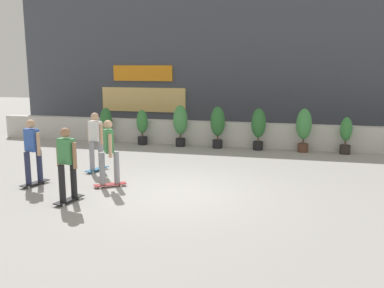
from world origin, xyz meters
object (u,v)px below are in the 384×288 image
at_px(potted_plant_6, 346,134).
at_px(skater_foreground, 67,161).
at_px(potted_plant_3, 218,124).
at_px(potted_plant_0, 106,123).
at_px(potted_plant_4, 259,126).
at_px(potted_plant_5, 304,127).
at_px(skater_far_left, 96,139).
at_px(skater_far_right, 109,150).
at_px(potted_plant_1, 142,125).
at_px(potted_plant_2, 180,122).
at_px(skater_by_wall_right, 32,149).

xyz_separation_m(potted_plant_6, skater_foreground, (-6.58, -6.89, 0.25)).
distance_m(potted_plant_3, skater_foreground, 7.22).
distance_m(potted_plant_0, skater_foreground, 7.24).
bearing_deg(potted_plant_4, potted_plant_5, 0.00).
xyz_separation_m(skater_far_left, skater_foreground, (0.63, -2.73, 0.00)).
height_order(potted_plant_3, skater_far_left, skater_far_left).
height_order(potted_plant_5, skater_far_right, skater_far_right).
height_order(potted_plant_1, skater_foreground, skater_foreground).
bearing_deg(potted_plant_4, skater_far_right, -120.27).
xyz_separation_m(potted_plant_6, skater_far_left, (-7.21, -4.16, 0.25)).
distance_m(potted_plant_2, potted_plant_3, 1.40).
bearing_deg(potted_plant_5, potted_plant_3, 180.00).
distance_m(potted_plant_0, potted_plant_3, 4.38).
xyz_separation_m(potted_plant_5, skater_far_left, (-5.81, -4.16, 0.05)).
distance_m(potted_plant_1, skater_far_left, 4.17).
distance_m(potted_plant_0, potted_plant_4, 5.85).
height_order(potted_plant_2, potted_plant_4, potted_plant_2).
bearing_deg(skater_foreground, potted_plant_1, 96.21).
bearing_deg(potted_plant_3, potted_plant_0, 180.00).
bearing_deg(potted_plant_6, skater_far_right, -138.17).
height_order(potted_plant_6, skater_far_left, skater_far_left).
bearing_deg(potted_plant_0, potted_plant_6, 0.00).
height_order(potted_plant_4, skater_far_left, skater_far_left).
relative_size(potted_plant_4, potted_plant_5, 0.98).
height_order(potted_plant_2, skater_far_left, skater_far_left).
distance_m(skater_far_left, skater_foreground, 2.80).
xyz_separation_m(potted_plant_2, skater_far_right, (-0.36, -5.54, 0.05)).
xyz_separation_m(potted_plant_2, potted_plant_6, (5.83, 0.00, -0.20)).
bearing_deg(skater_far_left, potted_plant_3, 56.23).
height_order(potted_plant_1, skater_by_wall_right, skater_by_wall_right).
xyz_separation_m(potted_plant_3, skater_foreground, (-2.15, -6.89, 0.05)).
relative_size(potted_plant_0, potted_plant_1, 1.04).
distance_m(potted_plant_3, potted_plant_4, 1.47).
height_order(skater_far_left, skater_foreground, same).
relative_size(potted_plant_0, skater_by_wall_right, 0.81).
relative_size(potted_plant_1, skater_by_wall_right, 0.78).
xyz_separation_m(potted_plant_0, potted_plant_4, (5.85, 0.00, 0.09)).
distance_m(potted_plant_3, skater_far_right, 5.81).
bearing_deg(potted_plant_3, skater_far_left, -123.77).
relative_size(potted_plant_5, skater_by_wall_right, 0.90).
xyz_separation_m(potted_plant_5, potted_plant_6, (1.40, 0.00, -0.20)).
relative_size(potted_plant_4, skater_by_wall_right, 0.88).
height_order(potted_plant_2, skater_by_wall_right, skater_by_wall_right).
xyz_separation_m(potted_plant_0, skater_by_wall_right, (0.70, -5.88, 0.16)).
bearing_deg(potted_plant_1, potted_plant_5, 0.00).
bearing_deg(skater_far_left, potted_plant_0, 110.95).
distance_m(potted_plant_0, skater_far_left, 4.46).
bearing_deg(skater_far_right, potted_plant_6, 41.83).
xyz_separation_m(potted_plant_1, potted_plant_4, (4.37, 0.00, 0.13)).
bearing_deg(potted_plant_3, potted_plant_6, 0.00).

